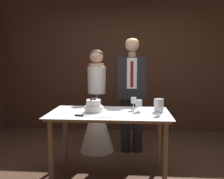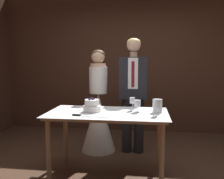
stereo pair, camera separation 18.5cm
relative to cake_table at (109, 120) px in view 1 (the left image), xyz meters
name	(u,v)px [view 1 (the left image)]	position (x,y,z in m)	size (l,w,h in m)	color
ground_plane	(124,177)	(0.19, -0.06, -0.71)	(40.00, 40.00, 0.00)	#4C3323
wall_back	(128,63)	(0.19, 2.11, 0.67)	(5.46, 0.12, 2.77)	#472B1E
cake_table	(109,120)	(0.00, 0.00, 0.00)	(1.47, 0.80, 0.80)	#8E6B4C
tiered_cake	(94,106)	(-0.20, 0.02, 0.16)	(0.22, 0.22, 0.17)	white
cake_knife	(86,116)	(-0.24, -0.25, 0.10)	(0.43, 0.09, 0.02)	silver
wine_glass_near	(133,101)	(0.30, 0.16, 0.21)	(0.07, 0.07, 0.17)	silver
wine_glass_middle	(159,104)	(0.59, -0.11, 0.22)	(0.06, 0.06, 0.19)	silver
wine_glass_far	(139,103)	(0.36, 0.06, 0.20)	(0.08, 0.08, 0.15)	silver
hurricane_candle	(159,106)	(0.61, 0.08, 0.17)	(0.12, 0.12, 0.16)	silver
bride	(97,114)	(-0.27, 0.84, -0.12)	(0.54, 0.54, 1.60)	white
groom	(132,89)	(0.27, 0.83, 0.28)	(0.42, 0.25, 1.77)	black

